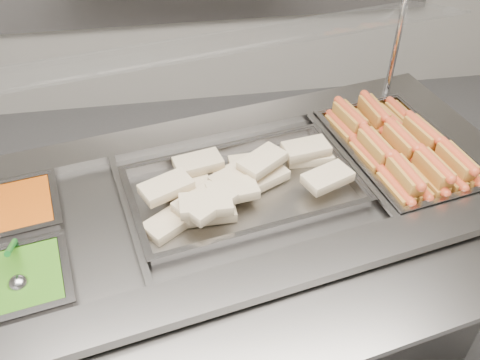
{
  "coord_description": "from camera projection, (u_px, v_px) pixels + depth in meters",
  "views": [
    {
      "loc": [
        -0.23,
        -0.76,
        2.02
      ],
      "look_at": [
        -0.03,
        0.49,
        0.94
      ],
      "focal_mm": 40.0,
      "sensor_mm": 36.0,
      "label": 1
    }
  ],
  "objects": [
    {
      "name": "steam_counter",
      "position": [
        227.0,
        282.0,
        1.97
      ],
      "size": [
        2.04,
        1.21,
        0.92
      ],
      "color": "slate",
      "rests_on": "ground"
    },
    {
      "name": "pan_peas",
      "position": [
        10.0,
        292.0,
        1.42
      ],
      "size": [
        0.35,
        0.3,
        0.1
      ],
      "color": "gray",
      "rests_on": "steam_counter"
    },
    {
      "name": "sneeze_guard",
      "position": [
        198.0,
        50.0,
        1.59
      ],
      "size": [
        1.7,
        0.62,
        0.45
      ],
      "color": "silver",
      "rests_on": "steam_counter"
    },
    {
      "name": "tortilla_wraps",
      "position": [
        236.0,
        181.0,
        1.68
      ],
      "size": [
        0.68,
        0.39,
        0.1
      ],
      "color": "#C9B187",
      "rests_on": "pan_wraps"
    },
    {
      "name": "serving_spoon",
      "position": [
        17.0,
        278.0,
        1.39
      ],
      "size": [
        0.07,
        0.18,
        0.14
      ],
      "color": "#A9AAAE",
      "rests_on": "pan_peas"
    },
    {
      "name": "tray_rail",
      "position": [
        293.0,
        333.0,
        1.34
      ],
      "size": [
        1.85,
        0.72,
        0.05
      ],
      "color": "gray",
      "rests_on": "steam_counter"
    },
    {
      "name": "pan_wraps",
      "position": [
        243.0,
        191.0,
        1.71
      ],
      "size": [
        0.76,
        0.54,
        0.07
      ],
      "color": "gray",
      "rests_on": "steam_counter"
    },
    {
      "name": "pan_beans",
      "position": [
        7.0,
        218.0,
        1.63
      ],
      "size": [
        0.35,
        0.3,
        0.1
      ],
      "color": "gray",
      "rests_on": "steam_counter"
    },
    {
      "name": "hotdogs_in_buns",
      "position": [
        399.0,
        147.0,
        1.83
      ],
      "size": [
        0.41,
        0.57,
        0.12
      ],
      "color": "#B07225",
      "rests_on": "pan_hotdogs"
    },
    {
      "name": "pan_hotdogs",
      "position": [
        397.0,
        156.0,
        1.87
      ],
      "size": [
        0.45,
        0.62,
        0.1
      ],
      "color": "gray",
      "rests_on": "steam_counter"
    }
  ]
}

